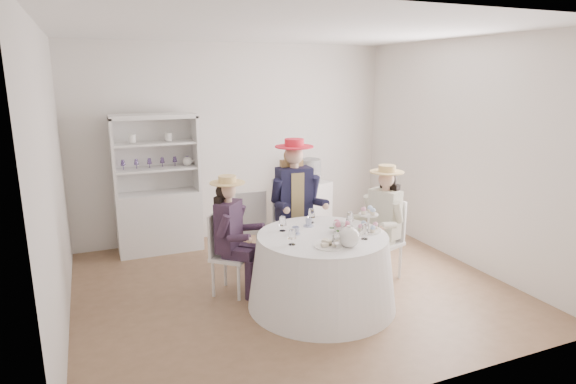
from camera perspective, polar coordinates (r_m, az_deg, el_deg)
name	(u,v)px	position (r m, az deg, el deg)	size (l,w,h in m)	color
ground	(291,286)	(5.42, 0.42, -11.09)	(4.50, 4.50, 0.00)	brown
ceiling	(292,30)	(4.94, 0.47, 18.68)	(4.50, 4.50, 0.00)	white
wall_back	(236,142)	(6.86, -6.18, 5.92)	(4.50, 4.50, 0.00)	silver
wall_front	(410,217)	(3.31, 14.22, -2.92)	(4.50, 4.50, 0.00)	silver
wall_left	(53,185)	(4.62, -26.13, 0.78)	(4.50, 4.50, 0.00)	silver
wall_right	(462,153)	(6.23, 19.90, 4.38)	(4.50, 4.50, 0.00)	silver
tea_table	(322,270)	(4.89, 4.04, -9.22)	(1.49, 1.49, 0.74)	white
hutch	(159,204)	(6.49, -15.08, -1.35)	(1.22, 0.79, 1.80)	silver
side_table	(309,207)	(7.11, 2.52, -1.74)	(0.49, 0.49, 0.76)	silver
hatbox	(310,170)	(6.99, 2.57, 2.57)	(0.33, 0.33, 0.33)	black
guest_left	(231,228)	(5.04, -6.81, -4.32)	(0.55, 0.54, 1.28)	silver
guest_mid	(295,197)	(5.61, 0.81, -0.60)	(0.57, 0.59, 1.56)	silver
guest_right	(383,216)	(5.47, 11.25, -2.81)	(0.54, 0.50, 1.32)	silver
spare_chair	(249,225)	(5.85, -4.60, -3.91)	(0.41, 0.41, 0.94)	silver
teacup_a	(296,231)	(4.76, 0.90, -4.64)	(0.08, 0.08, 0.07)	white
teacup_b	(309,223)	(5.00, 2.45, -3.71)	(0.08, 0.08, 0.07)	white
teacup_c	(345,225)	(4.96, 6.78, -3.95)	(0.09, 0.09, 0.07)	white
flower_bowl	(345,233)	(4.76, 6.74, -4.83)	(0.21, 0.21, 0.05)	white
flower_arrangement	(342,225)	(4.81, 6.36, -3.92)	(0.16, 0.17, 0.06)	#D26987
table_teapot	(349,237)	(4.45, 7.24, -5.31)	(0.28, 0.20, 0.21)	white
sandwich_plate	(329,245)	(4.45, 4.87, -6.26)	(0.28, 0.28, 0.06)	white
cupcake_stand	(368,222)	(4.90, 9.49, -3.58)	(0.26, 0.26, 0.24)	white
stemware_set	(323,228)	(4.74, 4.13, -4.22)	(0.86, 0.89, 0.15)	white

